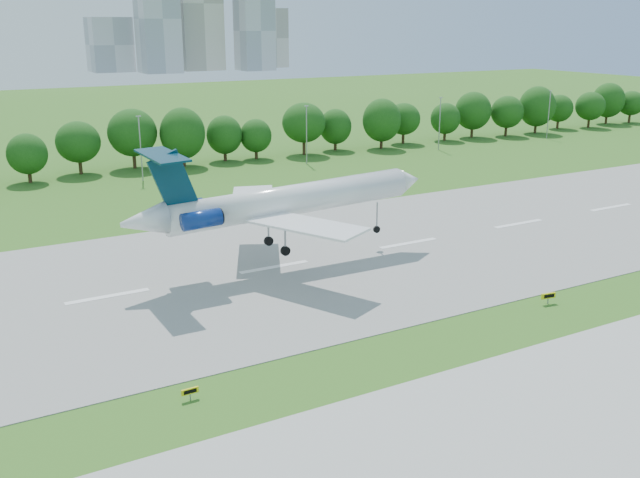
{
  "coord_description": "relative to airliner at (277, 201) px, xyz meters",
  "views": [
    {
      "loc": [
        -55.02,
        -49.09,
        28.43
      ],
      "look_at": [
        -17.54,
        18.0,
        5.12
      ],
      "focal_mm": 40.0,
      "sensor_mm": 36.0,
      "label": 1
    }
  ],
  "objects": [
    {
      "name": "airliner",
      "position": [
        0.0,
        0.0,
        0.0
      ],
      "size": [
        39.47,
        28.87,
        13.34
      ],
      "rotation": [
        0.0,
        -0.03,
        0.01
      ],
      "color": "white",
      "rests_on": "ground"
    },
    {
      "name": "skyline",
      "position": [
        119.66,
        365.62,
        22.23
      ],
      "size": [
        127.0,
        52.0,
        80.0
      ],
      "color": "#B2B2B7",
      "rests_on": "ground"
    },
    {
      "name": "light_poles",
      "position": [
        17.0,
        57.01,
        -1.9
      ],
      "size": [
        175.9,
        0.25,
        12.19
      ],
      "color": "gray",
      "rests_on": "ground"
    },
    {
      "name": "taxi_sign_centre",
      "position": [
        19.71,
        -24.64,
        -7.35
      ],
      "size": [
        1.73,
        0.44,
        1.21
      ],
      "rotation": [
        0.0,
        0.0,
        -0.15
      ],
      "color": "gray",
      "rests_on": "ground"
    },
    {
      "name": "ground",
      "position": [
        19.5,
        -24.99,
        -8.24
      ],
      "size": [
        600.0,
        600.0,
        0.0
      ],
      "primitive_type": "plane",
      "color": "#30641A",
      "rests_on": "ground"
    },
    {
      "name": "runway",
      "position": [
        19.5,
        0.01,
        -8.2
      ],
      "size": [
        400.0,
        45.0,
        0.08
      ],
      "primitive_type": "cube",
      "color": "gray",
      "rests_on": "ground"
    },
    {
      "name": "tree_line",
      "position": [
        19.5,
        67.01,
        -2.05
      ],
      "size": [
        288.4,
        8.4,
        10.4
      ],
      "color": "#382314",
      "rests_on": "ground"
    },
    {
      "name": "taxi_sign_left",
      "position": [
        -20.04,
        -25.4,
        -7.51
      ],
      "size": [
        1.42,
        0.22,
        0.99
      ],
      "rotation": [
        0.0,
        0.0,
        0.02
      ],
      "color": "gray",
      "rests_on": "ground"
    }
  ]
}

